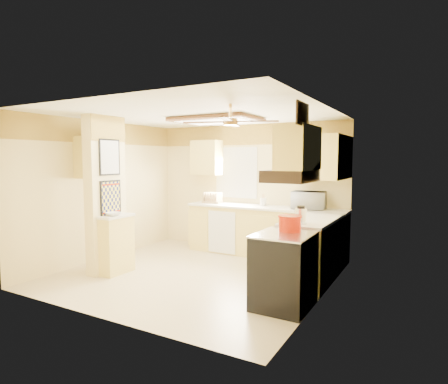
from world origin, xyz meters
The scene contains 34 objects.
floor centered at (0.00, 0.00, 0.00)m, with size 4.00×4.00×0.00m, color beige.
ceiling centered at (0.00, 0.00, 2.50)m, with size 4.00×4.00×0.00m, color white.
wall_back centered at (0.00, 1.90, 1.25)m, with size 4.00×4.00×0.00m, color #F1DA93.
wall_front centered at (0.00, -1.90, 1.25)m, with size 4.00×4.00×0.00m, color #F1DA93.
wall_left centered at (-2.00, 0.00, 1.25)m, with size 3.80×3.80×0.00m, color #F1DA93.
wall_right centered at (2.00, 0.00, 1.25)m, with size 3.80×3.80×0.00m, color #F1DA93.
wallpaper_border centered at (0.00, 1.88, 2.30)m, with size 4.00×0.02×0.40m, color yellow.
partition_column centered at (-1.35, -0.55, 1.25)m, with size 0.20×0.70×2.50m, color #F1DA93.
partition_ledge centered at (-1.13, -0.55, 0.45)m, with size 0.25×0.55×0.90m, color #F9DB73.
ledge_top centered at (-1.13, -0.55, 0.92)m, with size 0.28×0.58×0.04m, color silver.
lower_cabinets_back centered at (0.50, 1.60, 0.45)m, with size 3.00×0.60×0.90m, color #F9DB73.
lower_cabinets_right centered at (1.70, 0.60, 0.45)m, with size 0.60×1.40×0.90m, color #F9DB73.
countertop_back centered at (0.50, 1.59, 0.92)m, with size 3.04×0.64×0.04m, color silver.
countertop_right centered at (1.69, 0.60, 0.92)m, with size 0.64×1.44×0.04m, color silver.
dishwasher_panel centered at (-0.25, 1.29, 0.43)m, with size 0.58×0.02×0.80m, color white.
window centered at (-0.25, 1.89, 1.55)m, with size 0.92×0.02×1.02m.
upper_cab_back_left centered at (-0.85, 1.72, 1.85)m, with size 0.60×0.35×0.70m, color #F9DB73.
upper_cab_back_right centered at (1.55, 1.72, 1.85)m, with size 0.90×0.35×0.70m, color #F9DB73.
upper_cab_right centered at (1.82, 1.25, 1.85)m, with size 0.35×1.00×0.70m, color #F9DB73.
upper_cab_left_wall centered at (-1.82, -0.25, 1.85)m, with size 0.35×0.75×0.70m, color #F9DB73.
upper_cab_over_stove centered at (1.82, -0.55, 1.95)m, with size 0.35×0.76×0.52m, color #F9DB73.
stove centered at (1.67, -0.55, 0.46)m, with size 0.68×0.77×0.92m.
range_hood centered at (1.74, -0.55, 1.62)m, with size 0.50×0.76×0.14m, color black.
poster_menu centered at (-1.24, -0.55, 1.85)m, with size 0.02×0.42×0.57m.
poster_nashville centered at (-1.24, -0.55, 1.20)m, with size 0.02×0.42×0.57m.
ceiling_light_panel centered at (0.10, 0.50, 2.46)m, with size 1.35×0.95×0.06m.
ceiling_fan centered at (1.00, -0.70, 2.29)m, with size 1.15×1.15×0.26m.
vent_grate centered at (1.98, -0.90, 2.30)m, with size 0.02×0.40×0.25m, color black.
microwave centered at (1.33, 1.64, 1.10)m, with size 0.56×0.38×0.31m, color white.
bowl centered at (-1.11, -0.63, 0.97)m, with size 0.22×0.22×0.05m, color white.
dutch_oven centered at (1.67, -0.37, 1.02)m, with size 0.30×0.30×0.20m.
kettle centered at (1.67, 0.08, 1.06)m, with size 0.16×0.16×0.25m.
dish_rack centered at (-0.65, 1.61, 1.01)m, with size 0.39×0.30×0.21m.
utensil_crock centered at (0.45, 1.66, 1.02)m, with size 0.12×0.12×0.23m.
Camera 1 is at (3.22, -4.83, 1.82)m, focal length 30.00 mm.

